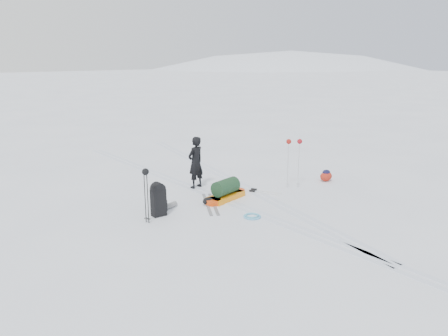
{
  "coord_description": "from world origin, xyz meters",
  "views": [
    {
      "loc": [
        -6.94,
        -9.23,
        4.05
      ],
      "look_at": [
        -0.02,
        0.36,
        0.95
      ],
      "focal_mm": 35.0,
      "sensor_mm": 36.0,
      "label": 1
    }
  ],
  "objects_px": {
    "pulk_sled": "(226,192)",
    "expedition_rucksack": "(160,200)",
    "skier": "(196,162)",
    "ski_poles_black": "(146,178)"
  },
  "relations": [
    {
      "from": "pulk_sled",
      "to": "ski_poles_black",
      "type": "distance_m",
      "value": 2.79
    },
    {
      "from": "expedition_rucksack",
      "to": "ski_poles_black",
      "type": "distance_m",
      "value": 0.93
    },
    {
      "from": "skier",
      "to": "ski_poles_black",
      "type": "relative_size",
      "value": 1.16
    },
    {
      "from": "skier",
      "to": "pulk_sled",
      "type": "distance_m",
      "value": 1.58
    },
    {
      "from": "pulk_sled",
      "to": "expedition_rucksack",
      "type": "bearing_deg",
      "value": 165.32
    },
    {
      "from": "ski_poles_black",
      "to": "skier",
      "type": "bearing_deg",
      "value": 46.85
    },
    {
      "from": "pulk_sled",
      "to": "expedition_rucksack",
      "type": "height_order",
      "value": "expedition_rucksack"
    },
    {
      "from": "pulk_sled",
      "to": "skier",
      "type": "bearing_deg",
      "value": 78.1
    },
    {
      "from": "skier",
      "to": "ski_poles_black",
      "type": "xyz_separation_m",
      "value": [
        -2.54,
        -1.78,
        0.33
      ]
    },
    {
      "from": "skier",
      "to": "pulk_sled",
      "type": "bearing_deg",
      "value": 78.32
    }
  ]
}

